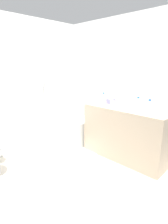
{
  "coord_description": "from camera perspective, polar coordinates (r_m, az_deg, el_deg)",
  "views": [
    {
      "loc": [
        -1.49,
        -1.92,
        1.61
      ],
      "look_at": [
        0.57,
        0.11,
        0.85
      ],
      "focal_mm": 29.62,
      "sensor_mm": 36.0,
      "label": 1
    }
  ],
  "objects": [
    {
      "name": "ground_plane",
      "position": [
        2.91,
        -6.78,
        -18.87
      ],
      "size": [
        3.77,
        3.77,
        0.0
      ],
      "primitive_type": "plane",
      "color": "beige"
    },
    {
      "name": "wall_back_tiled",
      "position": [
        3.53,
        -20.46,
        7.25
      ],
      "size": [
        3.17,
        0.1,
        2.4
      ],
      "primitive_type": "cube",
      "color": "silver",
      "rests_on": "ground_plane"
    },
    {
      "name": "wall_right_mirror",
      "position": [
        3.52,
        11.23,
        7.87
      ],
      "size": [
        0.1,
        2.82,
        2.4
      ],
      "primitive_type": "cube",
      "color": "silver",
      "rests_on": "ground_plane"
    },
    {
      "name": "bathtub",
      "position": [
        3.67,
        -8.44,
        -6.83
      ],
      "size": [
        1.62,
        0.77,
        1.31
      ],
      "color": "silver",
      "rests_on": "ground_plane"
    },
    {
      "name": "vanity_counter",
      "position": [
        3.26,
        12.52,
        -6.44
      ],
      "size": [
        0.53,
        1.45,
        0.89
      ],
      "primitive_type": "cube",
      "color": "tan",
      "rests_on": "ground_plane"
    },
    {
      "name": "sink_basin",
      "position": [
        3.14,
        11.97,
        1.93
      ],
      "size": [
        0.34,
        0.34,
        0.07
      ],
      "primitive_type": "cylinder",
      "color": "white",
      "rests_on": "vanity_counter"
    },
    {
      "name": "sink_faucet",
      "position": [
        3.3,
        13.8,
        2.43
      ],
      "size": [
        0.13,
        0.15,
        0.07
      ],
      "color": "silver",
      "rests_on": "vanity_counter"
    },
    {
      "name": "water_bottle_0",
      "position": [
        3.01,
        19.52,
        1.87
      ],
      "size": [
        0.07,
        0.07,
        0.18
      ],
      "color": "silver",
      "rests_on": "vanity_counter"
    },
    {
      "name": "water_bottle_1",
      "position": [
        3.41,
        6.06,
        4.22
      ],
      "size": [
        0.06,
        0.06,
        0.2
      ],
      "color": "silver",
      "rests_on": "vanity_counter"
    },
    {
      "name": "water_bottle_2",
      "position": [
        3.08,
        16.3,
        2.53
      ],
      "size": [
        0.06,
        0.06,
        0.2
      ],
      "color": "silver",
      "rests_on": "vanity_counter"
    },
    {
      "name": "drinking_glass_0",
      "position": [
        3.28,
        8.7,
        2.81
      ],
      "size": [
        0.08,
        0.08,
        0.09
      ],
      "primitive_type": "cylinder",
      "color": "white",
      "rests_on": "vanity_counter"
    },
    {
      "name": "drinking_glass_1",
      "position": [
        2.98,
        22.0,
        0.79
      ],
      "size": [
        0.06,
        0.06,
        0.1
      ],
      "primitive_type": "cylinder",
      "color": "white",
      "rests_on": "vanity_counter"
    },
    {
      "name": "soap_dish",
      "position": [
        2.93,
        19.84,
        0.02
      ],
      "size": [
        0.09,
        0.06,
        0.02
      ],
      "primitive_type": "cube",
      "color": "white",
      "rests_on": "vanity_counter"
    },
    {
      "name": "tissue_box",
      "position": [
        3.4,
        8.25,
        3.29
      ],
      "size": [
        0.12,
        0.12,
        0.09
      ],
      "primitive_type": "cube",
      "color": "#8584B7",
      "rests_on": "vanity_counter"
    },
    {
      "name": "bath_mat",
      "position": [
        3.38,
        -1.48,
        -13.53
      ],
      "size": [
        0.56,
        0.35,
        0.01
      ],
      "primitive_type": "cube",
      "color": "white",
      "rests_on": "ground_plane"
    }
  ]
}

